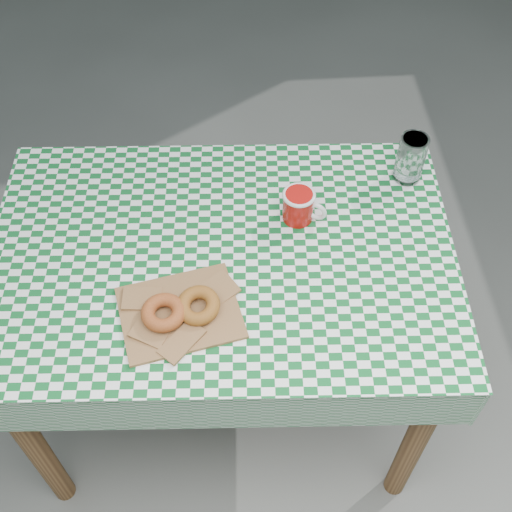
{
  "coord_description": "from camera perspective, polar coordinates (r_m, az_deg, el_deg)",
  "views": [
    {
      "loc": [
        0.2,
        -0.9,
        2.0
      ],
      "look_at": [
        0.27,
        0.04,
        0.79
      ],
      "focal_mm": 45.92,
      "sensor_mm": 36.0,
      "label": 1
    }
  ],
  "objects": [
    {
      "name": "table",
      "position": [
        1.89,
        -2.56,
        -6.9
      ],
      "size": [
        1.15,
        0.8,
        0.75
      ],
      "primitive_type": "cube",
      "rotation": [
        0.0,
        0.0,
        -0.05
      ],
      "color": "brown",
      "rests_on": "ground"
    },
    {
      "name": "coffee_mug",
      "position": [
        1.62,
        3.7,
        4.38
      ],
      "size": [
        0.2,
        0.2,
        0.09
      ],
      "primitive_type": null,
      "rotation": [
        0.0,
        0.0,
        -0.46
      ],
      "color": "#A00E0A",
      "rests_on": "tablecloth"
    },
    {
      "name": "ground",
      "position": [
        2.2,
        -7.09,
        -13.86
      ],
      "size": [
        60.0,
        60.0,
        0.0
      ],
      "primitive_type": "plane",
      "color": "#4E4E49",
      "rests_on": "ground"
    },
    {
      "name": "bagel_back",
      "position": [
        1.46,
        -5.06,
        -4.31
      ],
      "size": [
        0.14,
        0.14,
        0.03
      ],
      "primitive_type": "torus",
      "rotation": [
        0.0,
        0.0,
        -0.67
      ],
      "color": "brown",
      "rests_on": "paper_bag"
    },
    {
      "name": "drinking_glass",
      "position": [
        1.75,
        13.32,
        8.28
      ],
      "size": [
        0.08,
        0.08,
        0.13
      ],
      "primitive_type": "cylinder",
      "rotation": [
        0.0,
        0.0,
        -0.14
      ],
      "color": "silver",
      "rests_on": "tablecloth"
    },
    {
      "name": "paper_bag",
      "position": [
        1.48,
        -6.65,
        -4.87
      ],
      "size": [
        0.3,
        0.26,
        0.01
      ],
      "primitive_type": "cube",
      "rotation": [
        0.0,
        0.0,
        0.22
      ],
      "color": "olive",
      "rests_on": "tablecloth"
    },
    {
      "name": "bagel_front",
      "position": [
        1.46,
        -8.07,
        -4.9
      ],
      "size": [
        0.12,
        0.12,
        0.03
      ],
      "primitive_type": "torus",
      "rotation": [
        0.0,
        0.0,
        -0.22
      ],
      "color": "#9F4E21",
      "rests_on": "paper_bag"
    },
    {
      "name": "tablecloth",
      "position": [
        1.58,
        -3.05,
        0.17
      ],
      "size": [
        1.17,
        0.82,
        0.01
      ],
      "primitive_type": "cube",
      "rotation": [
        0.0,
        0.0,
        -0.05
      ],
      "color": "#0D5422",
      "rests_on": "table"
    }
  ]
}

